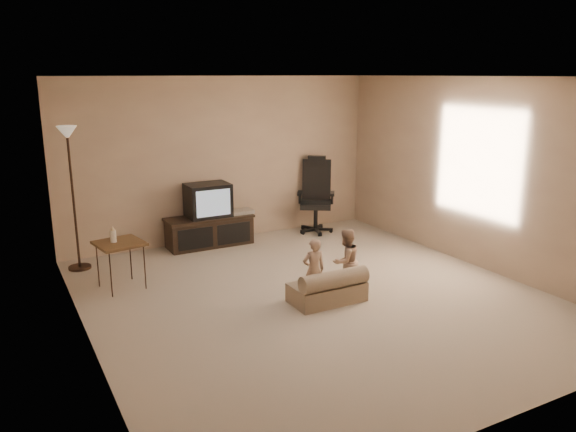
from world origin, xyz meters
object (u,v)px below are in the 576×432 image
at_px(office_chair, 316,205).
at_px(toddler_left, 314,270).
at_px(tv_stand, 209,220).
at_px(toddler_right, 346,261).
at_px(floor_lamp, 70,166).
at_px(child_sofa, 329,289).
at_px(side_table, 119,244).

distance_m(office_chair, toddler_left, 2.96).
bearing_deg(tv_stand, toddler_right, -73.65).
xyz_separation_m(tv_stand, toddler_left, (0.27, -2.60, -0.02)).
height_order(office_chair, floor_lamp, floor_lamp).
xyz_separation_m(office_chair, child_sofa, (-1.42, -2.64, -0.28)).
xyz_separation_m(toddler_left, toddler_right, (0.47, 0.05, 0.02)).
bearing_deg(side_table, tv_stand, 35.93).
bearing_deg(side_table, child_sofa, -38.63).
distance_m(side_table, child_sofa, 2.56).
xyz_separation_m(floor_lamp, child_sofa, (2.32, -2.55, -1.22)).
xyz_separation_m(office_chair, toddler_left, (-1.55, -2.52, -0.07)).
bearing_deg(tv_stand, side_table, -144.01).
height_order(office_chair, toddler_left, office_chair).
distance_m(side_table, toddler_left, 2.36).
distance_m(tv_stand, child_sofa, 2.75).
xyz_separation_m(side_table, child_sofa, (1.97, -1.58, -0.39)).
xyz_separation_m(tv_stand, side_table, (-1.57, -1.14, 0.17)).
relative_size(side_table, floor_lamp, 0.41).
bearing_deg(toddler_right, tv_stand, -83.42).
distance_m(tv_stand, floor_lamp, 2.16).
bearing_deg(toddler_right, side_table, -41.02).
distance_m(toddler_left, toddler_right, 0.47).
relative_size(toddler_left, toddler_right, 0.96).
bearing_deg(office_chair, floor_lamp, -145.60).
bearing_deg(office_chair, child_sofa, -85.19).
bearing_deg(child_sofa, tv_stand, 98.43).
bearing_deg(side_table, toddler_left, -38.41).
relative_size(floor_lamp, toddler_right, 2.44).
bearing_deg(toddler_right, office_chair, -123.38).
height_order(side_table, toddler_right, side_table).
bearing_deg(toddler_left, toddler_right, -166.39).
relative_size(tv_stand, floor_lamp, 0.70).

